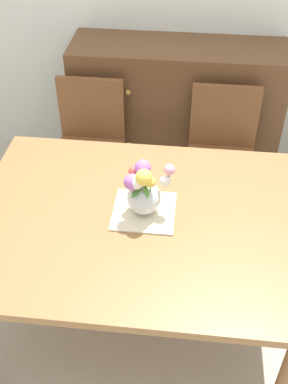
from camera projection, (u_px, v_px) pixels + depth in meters
name	position (u px, v px, depth m)	size (l,w,h in m)	color
ground_plane	(138.00, 314.00, 2.66)	(12.00, 12.00, 0.00)	#B7AD99
dining_table	(137.00, 230.00, 2.23)	(1.53, 1.16, 0.75)	olive
chair_left	(90.00, 140.00, 3.06)	(0.42, 0.42, 0.90)	brown
chair_right	(222.00, 148.00, 2.99)	(0.42, 0.42, 0.90)	brown
dresser	(176.00, 114.00, 3.33)	(1.40, 0.47, 1.00)	brown
placemat	(144.00, 211.00, 2.20)	(0.28, 0.28, 0.01)	beige
flower_vase	(144.00, 191.00, 2.12)	(0.22, 0.17, 0.27)	silver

